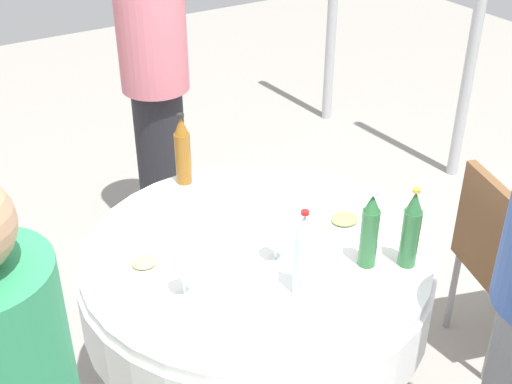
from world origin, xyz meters
name	(u,v)px	position (x,y,z in m)	size (l,w,h in m)	color
dining_table	(256,281)	(0.00, 0.00, 0.59)	(1.29, 1.29, 0.74)	white
bottle_amber_south	(183,151)	(-0.01, 0.56, 0.89)	(0.07, 0.07, 0.31)	#8C5619
bottle_clear_mid	(304,255)	(0.00, -0.29, 0.89)	(0.07, 0.07, 0.32)	silver
bottle_green_north	(370,231)	(0.28, -0.28, 0.88)	(0.06, 0.06, 0.30)	#2D6B38
bottle_green_outer	(411,230)	(0.40, -0.36, 0.88)	(0.06, 0.06, 0.31)	#2D6B38
wine_glass_outer	(276,237)	(0.02, -0.09, 0.84)	(0.07, 0.07, 0.14)	white
wine_glass_left	(183,266)	(-0.34, -0.10, 0.85)	(0.06, 0.06, 0.16)	white
plate_rear	(232,227)	(-0.01, 0.16, 0.75)	(0.23, 0.23, 0.02)	white
plate_right	(345,222)	(0.37, -0.05, 0.75)	(0.24, 0.24, 0.04)	white
plate_near	(145,265)	(-0.39, 0.10, 0.75)	(0.20, 0.20, 0.04)	white
knife_mid	(148,216)	(-0.25, 0.40, 0.74)	(0.18, 0.02, 0.01)	silver
fork_north	(273,182)	(0.31, 0.36, 0.74)	(0.18, 0.02, 0.01)	silver
spoon_outer	(249,295)	(-0.16, -0.22, 0.74)	(0.18, 0.02, 0.01)	silver
person_mid	(156,92)	(0.19, 1.28, 0.84)	(0.34, 0.34, 1.61)	#26262B
chair_east	(504,255)	(1.01, -0.31, 0.52)	(0.50, 0.50, 0.87)	brown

